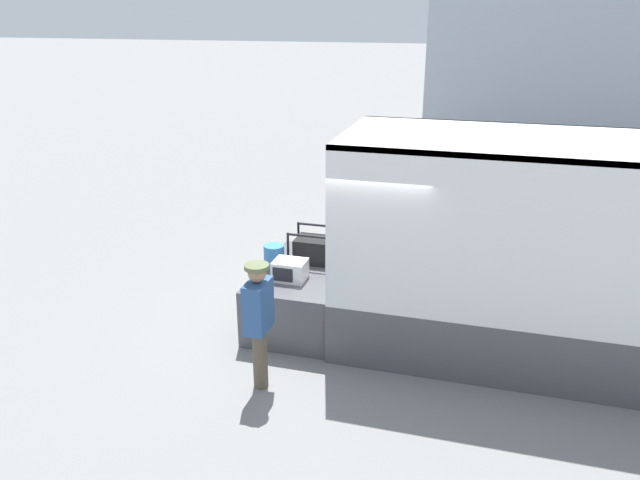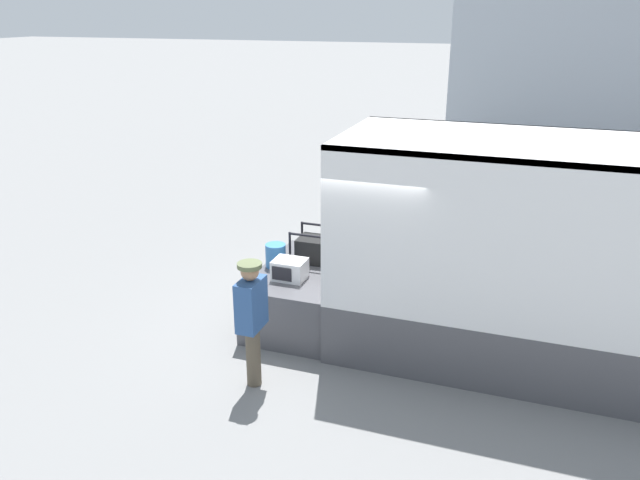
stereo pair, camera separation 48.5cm
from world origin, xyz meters
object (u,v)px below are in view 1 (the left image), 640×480
portable_generator (317,249)px  worker_person (259,314)px  orange_bucket (274,256)px  microwave (290,270)px

portable_generator → worker_person: bearing=-92.5°
worker_person → portable_generator: bearing=87.5°
portable_generator → worker_person: (-0.09, -2.15, -0.03)m
portable_generator → orange_bucket: bearing=-143.8°
microwave → orange_bucket: (-0.36, 0.35, 0.03)m
portable_generator → orange_bucket: 0.66m
microwave → portable_generator: portable_generator is taller
microwave → orange_bucket: 0.50m
orange_bucket → worker_person: worker_person is taller
microwave → portable_generator: 0.76m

